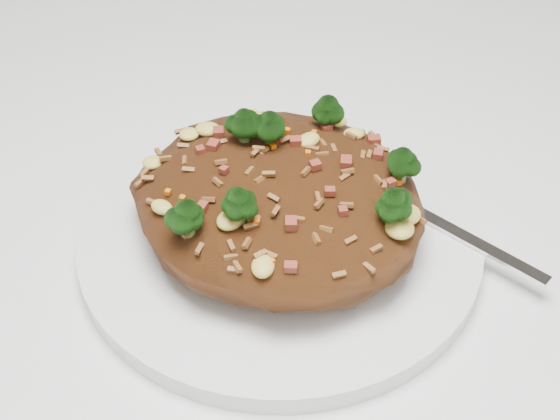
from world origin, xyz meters
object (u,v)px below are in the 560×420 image
object	(u,v)px
plate	(280,236)
fried_rice	(281,190)
dining_table	(398,296)
fork	(441,224)

from	to	relation	value
plate	fried_rice	size ratio (longest dim) A/B	1.38
fried_rice	dining_table	bearing A→B (deg)	55.97
plate	fried_rice	xyz separation A→B (m)	(0.00, 0.00, 0.04)
plate	fork	distance (m)	0.10
dining_table	plate	size ratio (longest dim) A/B	4.80
fried_rice	fork	distance (m)	0.10
dining_table	fork	size ratio (longest dim) A/B	7.38
fried_rice	fork	xyz separation A→B (m)	(0.08, 0.06, -0.03)
dining_table	fried_rice	world-z (taller)	fried_rice
plate	fried_rice	bearing A→B (deg)	39.75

